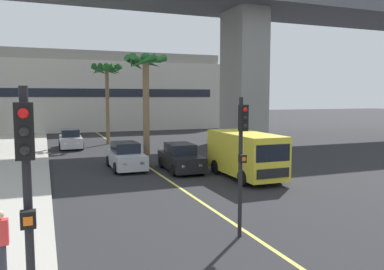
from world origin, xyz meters
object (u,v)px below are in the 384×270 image
Objects in this scene: car_queue_third at (181,158)px; pedestrian_near_crosswalk at (1,245)px; traffic_light_left_sidewalk_corner at (27,196)px; car_queue_second at (71,140)px; car_queue_front at (126,157)px; palm_tree_mid_median at (107,76)px; delivery_van at (245,154)px; traffic_light_median_near at (242,148)px; palm_tree_near_median at (146,78)px.

car_queue_third is 14.12m from pedestrian_near_crosswalk.
traffic_light_left_sidewalk_corner is at bearing -78.11° from pedestrian_near_crosswalk.
car_queue_second is 27.61m from traffic_light_left_sidewalk_corner.
palm_tree_mid_median reaches higher than car_queue_front.
pedestrian_near_crosswalk reaches higher than car_queue_second.
delivery_van reaches higher than pedestrian_near_crosswalk.
palm_tree_mid_median is 26.97m from pedestrian_near_crosswalk.
car_queue_second is 0.98× the size of traffic_light_left_sidewalk_corner.
traffic_light_median_near is at bearing -119.70° from delivery_van.
palm_tree_near_median is (1.45, 0.76, 4.62)m from car_queue_front.
traffic_light_median_near is at bearing -99.69° from car_queue_third.
traffic_light_median_near is (-4.27, -7.49, 1.43)m from delivery_van.
delivery_van is at bearing 50.11° from traffic_light_left_sidewalk_corner.
traffic_light_median_near is 0.58× the size of palm_tree_mid_median.
pedestrian_near_crosswalk is at bearing -97.04° from car_queue_second.
delivery_van is 3.24× the size of pedestrian_near_crosswalk.
car_queue_second is 0.60× the size of palm_tree_near_median.
car_queue_front is 0.78× the size of delivery_van.
car_queue_third is (2.81, -1.71, 0.00)m from car_queue_front.
pedestrian_near_crosswalk is (-5.38, -13.21, 0.28)m from car_queue_front.
palm_tree_near_median reaches higher than delivery_van.
traffic_light_left_sidewalk_corner is at bearing -142.23° from traffic_light_median_near.
pedestrian_near_crosswalk is (-2.96, -23.96, 0.28)m from car_queue_second.
car_queue_front is 11.01m from car_queue_second.
palm_tree_mid_median is at bearing 85.81° from car_queue_front.
palm_tree_near_median is 0.95× the size of palm_tree_mid_median.
palm_tree_near_median is at bearing -68.84° from car_queue_second.
traffic_light_left_sidewalk_corner is (-4.64, -16.69, 2.14)m from car_queue_front.
car_queue_third is 0.79× the size of delivery_van.
pedestrian_near_crosswalk is (-8.19, -11.50, 0.28)m from car_queue_third.
palm_tree_near_median is (0.45, 13.08, 2.63)m from traffic_light_median_near.
traffic_light_median_near reaches higher than delivery_van.
car_queue_front is at bearing 137.52° from delivery_van.
palm_tree_mid_median is (0.92, 12.53, 5.32)m from car_queue_front.
car_queue_front is at bearing 74.46° from traffic_light_left_sidewalk_corner.
car_queue_second is 0.79× the size of delivery_van.
traffic_light_median_near is 6.66m from pedestrian_near_crosswalk.
delivery_van is at bearing -42.48° from car_queue_front.
delivery_van is 8.74m from traffic_light_median_near.
delivery_van is at bearing -55.62° from palm_tree_near_median.
car_queue_front is 0.98× the size of traffic_light_median_near.
car_queue_front and car_queue_third have the same top height.
car_queue_third is at bearing -61.16° from palm_tree_near_median.
traffic_light_median_near reaches higher than pedestrian_near_crosswalk.
palm_tree_mid_median is at bearing 79.23° from traffic_light_left_sidewalk_corner.
traffic_light_left_sidewalk_corner is 18.65m from palm_tree_near_median.
palm_tree_mid_median is at bearing 76.26° from pedestrian_near_crosswalk.
delivery_van is (5.27, -4.83, 0.57)m from car_queue_front.
car_queue_second is at bearing 102.67° from car_queue_front.
delivery_van reaches higher than car_queue_front.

